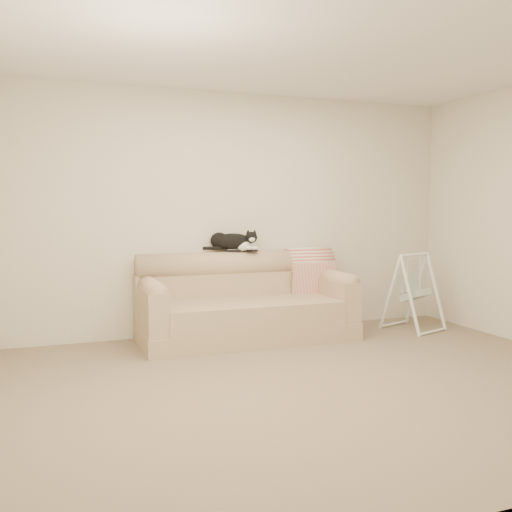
{
  "coord_description": "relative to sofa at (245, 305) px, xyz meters",
  "views": [
    {
      "loc": [
        -2.0,
        -3.94,
        1.38
      ],
      "look_at": [
        -0.08,
        1.27,
        0.9
      ],
      "focal_mm": 40.0,
      "sensor_mm": 36.0,
      "label": 1
    }
  ],
  "objects": [
    {
      "name": "ground_plane",
      "position": [
        0.08,
        -1.62,
        -0.35
      ],
      "size": [
        5.0,
        5.0,
        0.0
      ],
      "primitive_type": "plane",
      "color": "#79644F",
      "rests_on": "ground"
    },
    {
      "name": "baby_swing",
      "position": [
        1.92,
        -0.23,
        0.08
      ],
      "size": [
        0.68,
        0.7,
        0.87
      ],
      "color": "white",
      "rests_on": "ground"
    },
    {
      "name": "throw_blanket",
      "position": [
        0.85,
        0.23,
        0.37
      ],
      "size": [
        0.51,
        0.38,
        0.58
      ],
      "color": "#BF4D36",
      "rests_on": "sofa"
    },
    {
      "name": "sofa",
      "position": [
        0.0,
        0.0,
        0.0
      ],
      "size": [
        2.2,
        0.93,
        0.9
      ],
      "color": "tan",
      "rests_on": "ground"
    },
    {
      "name": "remote_a",
      "position": [
        -0.05,
        0.24,
        0.56
      ],
      "size": [
        0.19,
        0.09,
        0.03
      ],
      "color": "black",
      "rests_on": "sofa"
    },
    {
      "name": "tuxedo_cat",
      "position": [
        -0.05,
        0.26,
        0.66
      ],
      "size": [
        0.59,
        0.37,
        0.23
      ],
      "color": "black",
      "rests_on": "sofa"
    },
    {
      "name": "remote_b",
      "position": [
        0.14,
        0.2,
        0.56
      ],
      "size": [
        0.17,
        0.13,
        0.02
      ],
      "color": "black",
      "rests_on": "sofa"
    },
    {
      "name": "room_shell",
      "position": [
        0.08,
        -1.62,
        1.18
      ],
      "size": [
        5.04,
        4.04,
        2.6
      ],
      "color": "beige",
      "rests_on": "ground"
    }
  ]
}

